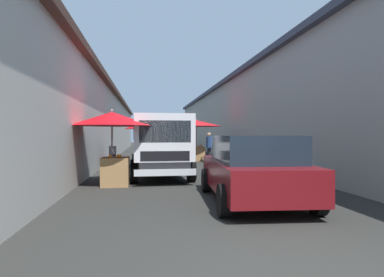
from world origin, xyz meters
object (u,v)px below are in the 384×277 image
at_px(delivery_truck, 161,148).
at_px(parked_scooter, 113,158).
at_px(vendor_by_crates, 209,145).
at_px(hatchback_car, 253,168).
at_px(fruit_stall_mid_lane, 149,128).
at_px(fruit_stall_far_left, 196,127).
at_px(fruit_stall_near_right, 113,128).

xyz_separation_m(delivery_truck, parked_scooter, (3.84, 1.93, -0.59)).
bearing_deg(vendor_by_crates, hatchback_car, 174.71).
height_order(fruit_stall_mid_lane, vendor_by_crates, fruit_stall_mid_lane).
height_order(fruit_stall_far_left, delivery_truck, fruit_stall_far_left).
relative_size(hatchback_car, delivery_truck, 0.81).
distance_m(fruit_stall_near_right, parked_scooter, 5.03).
bearing_deg(parked_scooter, fruit_stall_near_right, -174.50).
bearing_deg(parked_scooter, fruit_stall_far_left, -48.31).
bearing_deg(delivery_truck, vendor_by_crates, -24.03).
relative_size(delivery_truck, parked_scooter, 2.94).
xyz_separation_m(fruit_stall_mid_lane, vendor_by_crates, (2.37, -3.12, -0.87)).
bearing_deg(delivery_truck, fruit_stall_near_right, 124.98).
bearing_deg(parked_scooter, fruit_stall_mid_lane, -92.69).
distance_m(vendor_by_crates, parked_scooter, 5.22).
height_order(delivery_truck, parked_scooter, delivery_truck).
bearing_deg(fruit_stall_near_right, delivery_truck, -55.02).
bearing_deg(fruit_stall_far_left, fruit_stall_near_right, 156.50).
bearing_deg(parked_scooter, delivery_truck, -153.39).
bearing_deg(vendor_by_crates, fruit_stall_near_right, 149.64).
relative_size(hatchback_car, vendor_by_crates, 2.55).
distance_m(fruit_stall_near_right, fruit_stall_far_left, 9.40).
relative_size(fruit_stall_mid_lane, fruit_stall_far_left, 0.79).
bearing_deg(fruit_stall_mid_lane, hatchback_car, -164.09).
bearing_deg(hatchback_car, delivery_truck, 24.77).
bearing_deg(fruit_stall_mid_lane, delivery_truck, -174.19).
xyz_separation_m(fruit_stall_near_right, fruit_stall_mid_lane, (4.79, -1.07, 0.10)).
xyz_separation_m(fruit_stall_mid_lane, delivery_truck, (-3.77, -0.38, -0.72)).
bearing_deg(delivery_truck, hatchback_car, -155.23).
relative_size(fruit_stall_mid_lane, hatchback_car, 0.57).
relative_size(fruit_stall_far_left, parked_scooter, 1.70).
relative_size(fruit_stall_near_right, fruit_stall_far_left, 0.85).
xyz_separation_m(fruit_stall_mid_lane, hatchback_car, (-7.69, -2.19, -1.03)).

